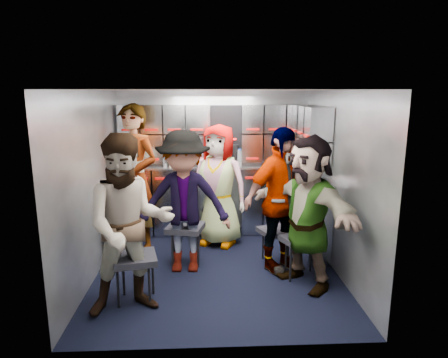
{
  "coord_description": "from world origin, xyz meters",
  "views": [
    {
      "loc": [
        -0.13,
        -4.44,
        2.08
      ],
      "look_at": [
        0.1,
        0.35,
        1.03
      ],
      "focal_mm": 32.0,
      "sensor_mm": 36.0,
      "label": 1
    }
  ],
  "objects_px": {
    "attendant_arc_d": "(280,200)",
    "attendant_arc_b": "(184,202)",
    "jump_seat_center": "(218,212)",
    "attendant_arc_c": "(219,185)",
    "jump_seat_mid_left": "(185,230)",
    "jump_seat_mid_right": "(276,233)",
    "attendant_standing": "(134,179)",
    "jump_seat_near_left": "(135,261)",
    "attendant_arc_a": "(130,226)",
    "jump_seat_near_right": "(302,242)",
    "attendant_arc_e": "(307,212)"
  },
  "relations": [
    {
      "from": "attendant_arc_d",
      "to": "attendant_arc_b",
      "type": "bearing_deg",
      "value": 146.8
    },
    {
      "from": "jump_seat_center",
      "to": "attendant_arc_c",
      "type": "distance_m",
      "value": 0.48
    },
    {
      "from": "jump_seat_mid_left",
      "to": "jump_seat_mid_right",
      "type": "height_order",
      "value": "jump_seat_mid_left"
    },
    {
      "from": "jump_seat_mid_right",
      "to": "attendant_standing",
      "type": "bearing_deg",
      "value": 164.57
    },
    {
      "from": "jump_seat_near_left",
      "to": "jump_seat_mid_right",
      "type": "relative_size",
      "value": 1.03
    },
    {
      "from": "attendant_standing",
      "to": "attendant_arc_c",
      "type": "distance_m",
      "value": 1.13
    },
    {
      "from": "jump_seat_mid_left",
      "to": "attendant_arc_d",
      "type": "bearing_deg",
      "value": -10.77
    },
    {
      "from": "attendant_arc_c",
      "to": "attendant_arc_b",
      "type": "bearing_deg",
      "value": -93.74
    },
    {
      "from": "jump_seat_mid_left",
      "to": "attendant_arc_b",
      "type": "bearing_deg",
      "value": -90.0
    },
    {
      "from": "attendant_arc_b",
      "to": "attendant_arc_a",
      "type": "bearing_deg",
      "value": -114.33
    },
    {
      "from": "jump_seat_near_right",
      "to": "attendant_arc_a",
      "type": "bearing_deg",
      "value": -160.34
    },
    {
      "from": "jump_seat_near_left",
      "to": "jump_seat_near_right",
      "type": "bearing_deg",
      "value": 14.41
    },
    {
      "from": "jump_seat_mid_left",
      "to": "attendant_standing",
      "type": "height_order",
      "value": "attendant_standing"
    },
    {
      "from": "jump_seat_near_right",
      "to": "attendant_arc_d",
      "type": "distance_m",
      "value": 0.53
    },
    {
      "from": "jump_seat_center",
      "to": "attendant_arc_a",
      "type": "relative_size",
      "value": 0.28
    },
    {
      "from": "jump_seat_near_right",
      "to": "attendant_arc_e",
      "type": "bearing_deg",
      "value": -90.0
    },
    {
      "from": "jump_seat_near_right",
      "to": "attendant_arc_b",
      "type": "xyz_separation_m",
      "value": [
        -1.33,
        0.25,
        0.41
      ]
    },
    {
      "from": "jump_seat_near_right",
      "to": "attendant_arc_d",
      "type": "bearing_deg",
      "value": 135.55
    },
    {
      "from": "jump_seat_mid_left",
      "to": "attendant_arc_e",
      "type": "distance_m",
      "value": 1.52
    },
    {
      "from": "jump_seat_mid_right",
      "to": "jump_seat_near_left",
      "type": "bearing_deg",
      "value": -151.21
    },
    {
      "from": "attendant_standing",
      "to": "attendant_arc_a",
      "type": "bearing_deg",
      "value": -52.11
    },
    {
      "from": "jump_seat_mid_left",
      "to": "attendant_arc_a",
      "type": "bearing_deg",
      "value": -113.17
    },
    {
      "from": "jump_seat_mid_left",
      "to": "attendant_arc_b",
      "type": "relative_size",
      "value": 0.3
    },
    {
      "from": "jump_seat_mid_right",
      "to": "jump_seat_near_right",
      "type": "bearing_deg",
      "value": -60.67
    },
    {
      "from": "jump_seat_center",
      "to": "attendant_standing",
      "type": "bearing_deg",
      "value": -161.62
    },
    {
      "from": "attendant_arc_a",
      "to": "attendant_arc_d",
      "type": "distance_m",
      "value": 1.79
    },
    {
      "from": "jump_seat_near_left",
      "to": "attendant_arc_c",
      "type": "height_order",
      "value": "attendant_arc_c"
    },
    {
      "from": "jump_seat_near_left",
      "to": "attendant_arc_e",
      "type": "xyz_separation_m",
      "value": [
        1.79,
        0.28,
        0.4
      ]
    },
    {
      "from": "jump_seat_near_left",
      "to": "jump_seat_near_right",
      "type": "relative_size",
      "value": 0.95
    },
    {
      "from": "attendant_standing",
      "to": "attendant_arc_d",
      "type": "distance_m",
      "value": 1.91
    },
    {
      "from": "jump_seat_near_left",
      "to": "attendant_arc_a",
      "type": "height_order",
      "value": "attendant_arc_a"
    },
    {
      "from": "jump_seat_near_left",
      "to": "attendant_arc_a",
      "type": "bearing_deg",
      "value": -90.0
    },
    {
      "from": "attendant_arc_b",
      "to": "attendant_arc_e",
      "type": "relative_size",
      "value": 1.01
    },
    {
      "from": "attendant_arc_d",
      "to": "jump_seat_near_right",
      "type": "bearing_deg",
      "value": -76.05
    },
    {
      "from": "attendant_arc_e",
      "to": "attendant_arc_b",
      "type": "bearing_deg",
      "value": -139.61
    },
    {
      "from": "attendant_arc_a",
      "to": "attendant_arc_b",
      "type": "distance_m",
      "value": 1.0
    },
    {
      "from": "jump_seat_near_left",
      "to": "attendant_arc_a",
      "type": "xyz_separation_m",
      "value": [
        -0.0,
        -0.18,
        0.43
      ]
    },
    {
      "from": "jump_seat_mid_left",
      "to": "attendant_arc_a",
      "type": "xyz_separation_m",
      "value": [
        -0.46,
        -1.07,
        0.43
      ]
    },
    {
      "from": "jump_seat_near_left",
      "to": "jump_seat_mid_left",
      "type": "height_order",
      "value": "jump_seat_mid_left"
    },
    {
      "from": "attendant_arc_c",
      "to": "jump_seat_near_right",
      "type": "bearing_deg",
      "value": -26.23
    },
    {
      "from": "jump_seat_near_left",
      "to": "jump_seat_near_right",
      "type": "distance_m",
      "value": 1.85
    },
    {
      "from": "attendant_arc_a",
      "to": "attendant_arc_e",
      "type": "distance_m",
      "value": 1.85
    },
    {
      "from": "jump_seat_center",
      "to": "attendant_arc_d",
      "type": "distance_m",
      "value": 1.32
    },
    {
      "from": "jump_seat_mid_right",
      "to": "attendant_arc_a",
      "type": "relative_size",
      "value": 0.27
    },
    {
      "from": "jump_seat_mid_left",
      "to": "attendant_arc_d",
      "type": "distance_m",
      "value": 1.2
    },
    {
      "from": "jump_seat_center",
      "to": "attendant_standing",
      "type": "distance_m",
      "value": 1.3
    },
    {
      "from": "jump_seat_mid_left",
      "to": "jump_seat_near_left",
      "type": "bearing_deg",
      "value": -117.21
    },
    {
      "from": "jump_seat_mid_right",
      "to": "attendant_arc_a",
      "type": "xyz_separation_m",
      "value": [
        -1.57,
        -1.04,
        0.47
      ]
    },
    {
      "from": "jump_seat_mid_left",
      "to": "jump_seat_center",
      "type": "xyz_separation_m",
      "value": [
        0.43,
        0.83,
        -0.04
      ]
    },
    {
      "from": "jump_seat_mid_right",
      "to": "attendant_arc_d",
      "type": "relative_size",
      "value": 0.28
    }
  ]
}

